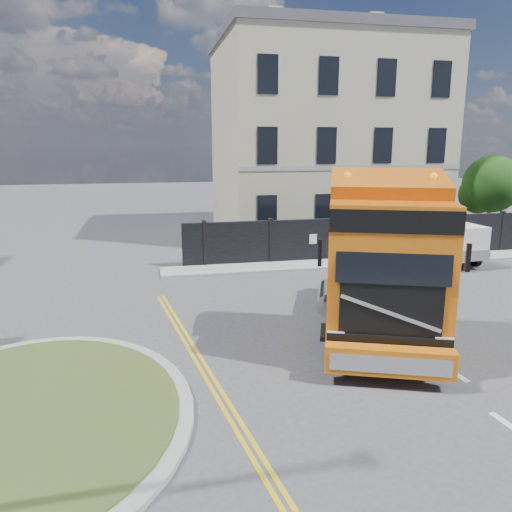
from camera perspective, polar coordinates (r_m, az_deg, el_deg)
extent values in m
plane|color=#424244|center=(14.44, 6.29, -9.27)|extent=(120.00, 120.00, 0.00)
cylinder|color=#969691|center=(11.37, -25.27, -16.53)|extent=(6.80, 6.80, 0.12)
cylinder|color=#31441B|center=(11.33, -25.31, -16.17)|extent=(6.20, 6.20, 0.05)
cube|color=black|center=(24.41, 13.13, 2.01)|extent=(18.00, 0.25, 2.00)
cube|color=#BFB597|center=(30.95, 7.55, 12.80)|extent=(12.00, 10.00, 11.00)
cube|color=#505056|center=(31.51, 7.88, 23.31)|extent=(12.30, 10.30, 0.50)
cube|color=#BFB597|center=(30.81, 2.12, 25.08)|extent=(0.80, 0.80, 1.60)
cube|color=#BFB597|center=(32.76, 13.33, 24.03)|extent=(0.80, 0.80, 1.60)
cylinder|color=#382619|center=(31.32, 25.03, 3.82)|extent=(0.24, 0.24, 2.40)
sphere|color=#123610|center=(31.12, 25.37, 7.46)|extent=(3.20, 3.20, 3.20)
sphere|color=#123610|center=(31.18, 24.09, 6.47)|extent=(2.20, 2.20, 2.20)
cube|color=#969691|center=(23.81, 13.93, -0.61)|extent=(20.00, 1.60, 0.12)
cube|color=black|center=(15.30, 13.63, -4.87)|extent=(5.23, 7.75, 0.52)
cube|color=orange|center=(12.95, 14.66, -0.74)|extent=(3.75, 3.81, 3.21)
cube|color=orange|center=(13.91, 14.50, 5.69)|extent=(3.05, 2.00, 1.61)
cube|color=black|center=(11.42, 15.46, -0.19)|extent=(2.38, 0.97, 1.20)
cube|color=orange|center=(11.79, 14.99, -11.52)|extent=(2.82, 1.41, 0.63)
cylinder|color=black|center=(12.57, 8.86, -9.83)|extent=(0.77, 1.24, 1.19)
cylinder|color=gray|center=(12.57, 8.86, -9.83)|extent=(0.62, 0.76, 0.66)
cylinder|color=black|center=(12.83, 20.16, -10.02)|extent=(0.77, 1.24, 1.19)
cylinder|color=gray|center=(12.83, 20.16, -10.02)|extent=(0.62, 0.76, 0.66)
cylinder|color=black|center=(16.41, 8.96, -4.42)|extent=(0.77, 1.24, 1.19)
cylinder|color=gray|center=(16.41, 8.96, -4.42)|extent=(0.62, 0.76, 0.66)
cylinder|color=black|center=(16.61, 17.55, -4.66)|extent=(0.77, 1.24, 1.19)
cylinder|color=gray|center=(16.61, 17.55, -4.66)|extent=(0.62, 0.76, 0.66)
cylinder|color=black|center=(17.73, 8.98, -3.13)|extent=(0.77, 1.24, 1.19)
cylinder|color=gray|center=(17.73, 8.98, -3.13)|extent=(0.62, 0.76, 0.66)
cylinder|color=black|center=(17.92, 16.93, -3.37)|extent=(0.77, 1.24, 1.19)
cylinder|color=gray|center=(17.92, 16.93, -3.37)|extent=(0.62, 0.76, 0.66)
cube|color=slate|center=(25.06, 20.34, 1.03)|extent=(2.08, 4.63, 0.24)
cube|color=silver|center=(23.80, 22.25, 1.79)|extent=(1.90, 1.81, 1.23)
cylinder|color=black|center=(23.49, 20.25, -0.53)|extent=(0.24, 0.66, 0.66)
cylinder|color=black|center=(24.49, 23.80, -0.31)|extent=(0.24, 0.66, 0.66)
cylinder|color=black|center=(25.86, 16.94, 0.87)|extent=(0.24, 0.66, 0.66)
cylinder|color=black|center=(26.77, 20.30, 1.01)|extent=(0.24, 0.66, 0.66)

